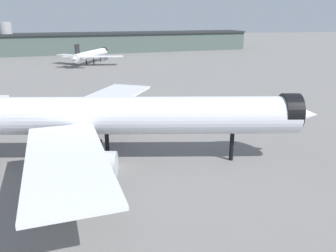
# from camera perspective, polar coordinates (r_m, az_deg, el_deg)

# --- Properties ---
(ground) EXTENTS (900.00, 900.00, 0.00)m
(ground) POSITION_cam_1_polar(r_m,az_deg,el_deg) (60.21, -8.33, -6.85)
(ground) COLOR slate
(airliner_near_gate) EXTENTS (69.50, 62.62, 18.87)m
(airliner_near_gate) POSITION_cam_1_polar(r_m,az_deg,el_deg) (60.21, -8.43, 1.60)
(airliner_near_gate) COLOR silver
(airliner_near_gate) RESTS_ON ground
(airliner_far_taxiway) EXTENTS (35.40, 39.54, 11.75)m
(airliner_far_taxiway) POSITION_cam_1_polar(r_m,az_deg,el_deg) (191.39, -12.68, 11.49)
(airliner_far_taxiway) COLOR white
(airliner_far_taxiway) RESTS_ON ground
(terminal_building) EXTENTS (197.17, 49.08, 21.21)m
(terminal_building) POSITION_cam_1_polar(r_m,az_deg,el_deg) (254.90, -9.08, 13.60)
(terminal_building) COLOR #475651
(terminal_building) RESTS_ON ground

